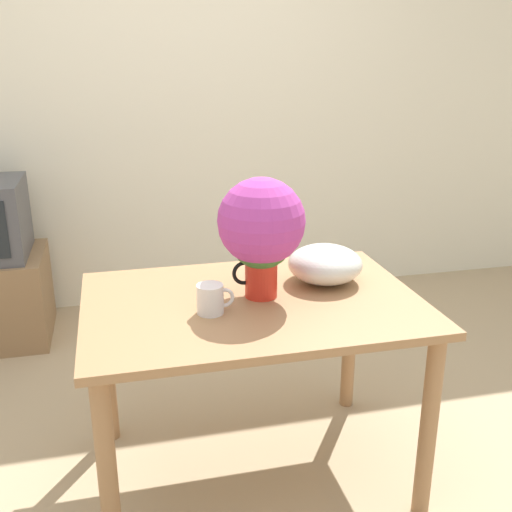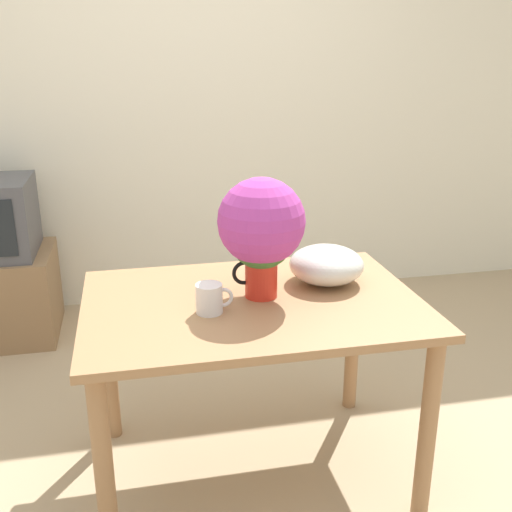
# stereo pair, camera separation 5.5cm
# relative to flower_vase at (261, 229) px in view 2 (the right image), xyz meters

# --- Properties ---
(ground_plane) EXTENTS (12.00, 12.00, 0.00)m
(ground_plane) POSITION_rel_flower_vase_xyz_m (-0.12, 0.03, -0.98)
(ground_plane) COLOR tan
(wall_back) EXTENTS (8.00, 0.05, 2.60)m
(wall_back) POSITION_rel_flower_vase_xyz_m (-0.12, 1.83, 0.32)
(wall_back) COLOR #EDE5CC
(wall_back) RESTS_ON ground_plane
(table) EXTENTS (1.19, 0.83, 0.73)m
(table) POSITION_rel_flower_vase_xyz_m (-0.04, -0.02, -0.36)
(table) COLOR #A3754C
(table) RESTS_ON ground_plane
(flower_vase) EXTENTS (0.31, 0.31, 0.43)m
(flower_vase) POSITION_rel_flower_vase_xyz_m (0.00, 0.00, 0.00)
(flower_vase) COLOR red
(flower_vase) RESTS_ON table
(coffee_mug) EXTENTS (0.13, 0.09, 0.10)m
(coffee_mug) POSITION_rel_flower_vase_xyz_m (-0.20, -0.10, -0.20)
(coffee_mug) COLOR white
(coffee_mug) RESTS_ON table
(white_bowl) EXTENTS (0.28, 0.28, 0.14)m
(white_bowl) POSITION_rel_flower_vase_xyz_m (0.27, 0.08, -0.18)
(white_bowl) COLOR silver
(white_bowl) RESTS_ON table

